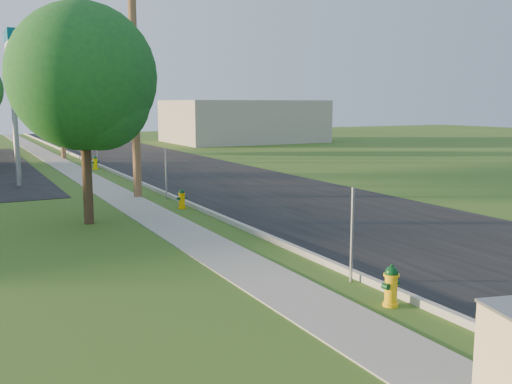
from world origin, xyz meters
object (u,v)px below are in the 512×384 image
(utility_pole_far, at_px, (59,87))
(tree_verge, at_px, (87,83))
(utility_pole_mid, at_px, (134,70))
(price_pylon, at_px, (11,63))
(hydrant_mid, at_px, (182,199))
(hydrant_near, at_px, (391,286))
(hydrant_far, at_px, (95,163))

(utility_pole_far, distance_m, tree_verge, 22.52)
(utility_pole_mid, relative_size, price_pylon, 1.43)
(tree_verge, distance_m, hydrant_mid, 5.32)
(price_pylon, bearing_deg, hydrant_mid, -62.19)
(utility_pole_mid, height_order, tree_verge, utility_pole_mid)
(utility_pole_mid, xyz_separation_m, hydrant_mid, (0.68, -3.18, -4.60))
(utility_pole_mid, xyz_separation_m, hydrant_near, (0.63, -14.29, -4.57))
(utility_pole_far, xyz_separation_m, hydrant_near, (0.63, -32.29, -4.42))
(hydrant_far, bearing_deg, utility_pole_far, 94.64)
(hydrant_far, bearing_deg, utility_pole_mid, -93.22)
(tree_verge, height_order, hydrant_far, tree_verge)
(tree_verge, height_order, hydrant_mid, tree_verge)
(hydrant_mid, relative_size, hydrant_far, 0.91)
(tree_verge, bearing_deg, utility_pole_mid, 58.34)
(utility_pole_far, height_order, price_pylon, utility_pole_far)
(utility_pole_far, height_order, hydrant_near, utility_pole_far)
(price_pylon, relative_size, hydrant_near, 8.67)
(utility_pole_far, bearing_deg, hydrant_mid, -88.16)
(tree_verge, bearing_deg, hydrant_near, -71.57)
(tree_verge, bearing_deg, hydrant_far, 77.64)
(utility_pole_mid, relative_size, hydrant_mid, 13.53)
(utility_pole_mid, height_order, hydrant_near, utility_pole_mid)
(utility_pole_far, bearing_deg, hydrant_far, -85.36)
(hydrant_near, xyz_separation_m, hydrant_far, (-0.03, 24.92, 0.00))
(hydrant_near, height_order, hydrant_far, hydrant_far)
(utility_pole_mid, bearing_deg, hydrant_near, -87.48)
(utility_pole_mid, distance_m, hydrant_mid, 5.63)
(tree_verge, relative_size, hydrant_mid, 9.24)
(utility_pole_mid, bearing_deg, hydrant_mid, -77.94)
(hydrant_near, bearing_deg, hydrant_far, 90.07)
(tree_verge, bearing_deg, price_pylon, 97.04)
(utility_pole_far, distance_m, price_pylon, 13.11)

